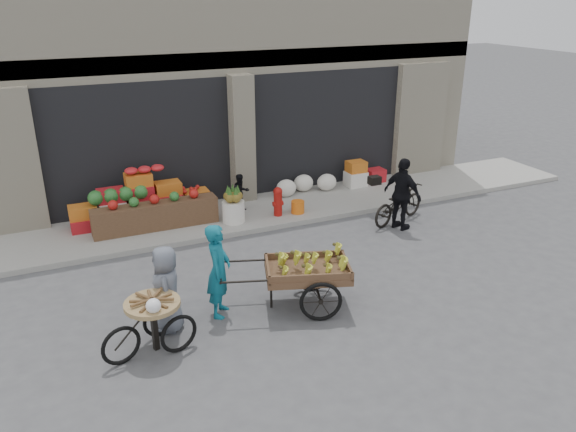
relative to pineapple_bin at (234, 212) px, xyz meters
name	(u,v)px	position (x,y,z in m)	size (l,w,h in m)	color
ground	(336,289)	(0.75, -3.60, -0.37)	(80.00, 80.00, 0.00)	#424244
sidewalk	(256,212)	(0.75, 0.50, -0.31)	(18.00, 2.20, 0.12)	gray
building	(204,58)	(0.75, 4.43, 3.00)	(14.00, 6.45, 7.00)	beige
fruit_display	(151,199)	(-1.73, 0.78, 0.30)	(3.10, 1.12, 1.24)	#AC171F
pineapple_bin	(234,212)	(0.00, 0.00, 0.00)	(0.52, 0.52, 0.50)	silver
fire_hydrant	(278,200)	(1.10, -0.05, 0.13)	(0.22, 0.22, 0.71)	#A5140F
orange_bucket	(298,207)	(1.60, -0.10, -0.10)	(0.32, 0.32, 0.30)	orange
right_bay_goods	(338,178)	(3.36, 1.10, 0.04)	(3.35, 0.60, 0.70)	silver
seated_person	(241,193)	(0.40, 0.60, 0.21)	(0.45, 0.35, 0.93)	black
banana_cart	(304,268)	(-0.05, -3.89, 0.37)	(2.60, 1.65, 1.01)	brown
vendor_woman	(219,270)	(-1.46, -3.54, 0.45)	(0.60, 0.39, 1.64)	#0E5D71
tricycle_cart	(153,318)	(-2.69, -4.12, 0.20)	(1.46, 1.04, 0.95)	#9E7F51
vendor_grey	(167,289)	(-2.36, -3.63, 0.36)	(0.71, 0.46, 1.46)	slate
bicycle	(398,204)	(3.67, -1.30, 0.08)	(0.60, 1.72, 0.90)	black
cyclist	(402,194)	(3.47, -1.70, 0.47)	(0.99, 0.41, 1.68)	black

